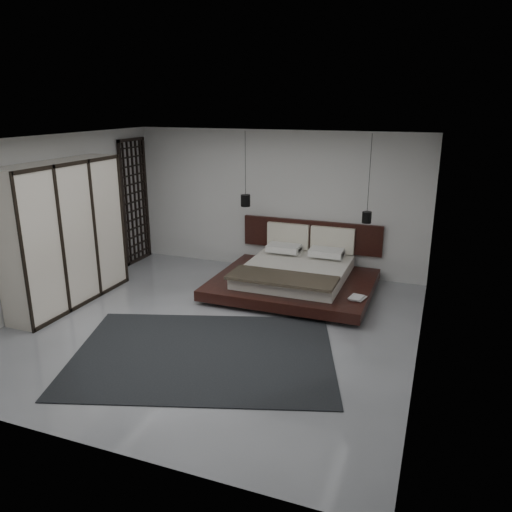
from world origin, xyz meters
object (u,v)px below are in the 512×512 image
at_px(pendant_left, 246,200).
at_px(wardrobe, 65,234).
at_px(rug, 204,354).
at_px(pendant_right, 367,217).
at_px(lattice_screen, 135,201).
at_px(bed, 295,275).

xyz_separation_m(pendant_left, wardrobe, (-2.30, -2.33, -0.31)).
distance_m(wardrobe, rug, 3.32).
xyz_separation_m(pendant_right, wardrobe, (-4.59, -2.33, -0.17)).
bearing_deg(pendant_right, lattice_screen, 178.80).
height_order(lattice_screen, bed, lattice_screen).
xyz_separation_m(lattice_screen, rug, (3.22, -3.33, -1.29)).
height_order(lattice_screen, pendant_right, pendant_right).
distance_m(pendant_right, wardrobe, 5.15).
bearing_deg(wardrobe, rug, -16.95).
xyz_separation_m(bed, pendant_right, (1.15, 0.44, 1.09)).
xyz_separation_m(pendant_left, rug, (0.67, -3.23, -1.51)).
relative_size(bed, rug, 0.80).
distance_m(bed, rug, 2.84).
distance_m(lattice_screen, pendant_left, 2.56).
xyz_separation_m(bed, rug, (-0.48, -2.79, -0.28)).
height_order(bed, rug, bed).
relative_size(lattice_screen, pendant_right, 1.69).
bearing_deg(pendant_left, lattice_screen, 177.73).
xyz_separation_m(pendant_left, pendant_right, (2.30, 0.00, -0.14)).
distance_m(lattice_screen, pendant_right, 4.85).
bearing_deg(pendant_right, wardrobe, -153.14).
relative_size(bed, pendant_left, 1.99).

